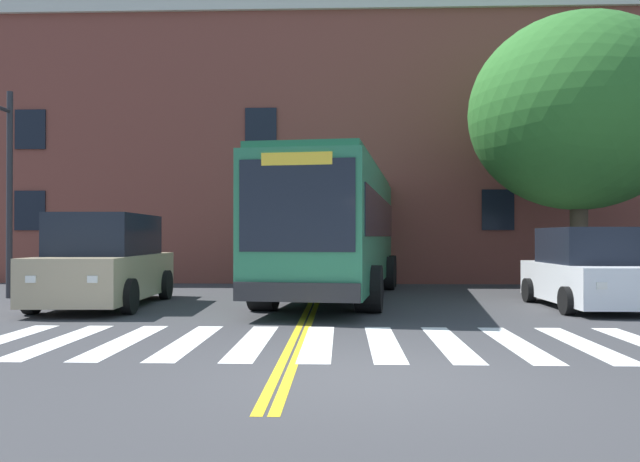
% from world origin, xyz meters
% --- Properties ---
extents(ground_plane, '(120.00, 120.00, 0.00)m').
position_xyz_m(ground_plane, '(0.00, 0.00, 0.00)').
color(ground_plane, '#38383A').
extents(crosswalk, '(12.60, 3.34, 0.01)m').
position_xyz_m(crosswalk, '(0.27, 2.32, 0.00)').
color(crosswalk, white).
rests_on(crosswalk, ground).
extents(lane_line_yellow_inner, '(0.12, 36.00, 0.01)m').
position_xyz_m(lane_line_yellow_inner, '(-1.15, 16.32, 0.00)').
color(lane_line_yellow_inner, gold).
rests_on(lane_line_yellow_inner, ground).
extents(lane_line_yellow_outer, '(0.12, 36.00, 0.01)m').
position_xyz_m(lane_line_yellow_outer, '(-0.99, 16.32, 0.00)').
color(lane_line_yellow_outer, gold).
rests_on(lane_line_yellow_outer, ground).
extents(city_bus, '(3.90, 11.22, 3.49)m').
position_xyz_m(city_bus, '(-0.52, 9.69, 1.89)').
color(city_bus, '#28704C').
rests_on(city_bus, ground).
extents(car_tan_near_lane, '(2.43, 5.16, 2.17)m').
position_xyz_m(car_tan_near_lane, '(-5.96, 7.22, 1.03)').
color(car_tan_near_lane, tan).
rests_on(car_tan_near_lane, ground).
extents(car_white_far_lane, '(2.07, 4.19, 1.85)m').
position_xyz_m(car_white_far_lane, '(5.23, 7.18, 0.85)').
color(car_white_far_lane, white).
rests_on(car_white_far_lane, ground).
extents(street_tree_curbside_large, '(8.44, 8.70, 7.84)m').
position_xyz_m(street_tree_curbside_large, '(6.29, 10.42, 5.11)').
color(street_tree_curbside_large, '#4C3D2D').
rests_on(street_tree_curbside_large, ground).
extents(building_facade, '(30.72, 9.51, 10.26)m').
position_xyz_m(building_facade, '(0.89, 18.96, 5.13)').
color(building_facade, brown).
rests_on(building_facade, ground).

